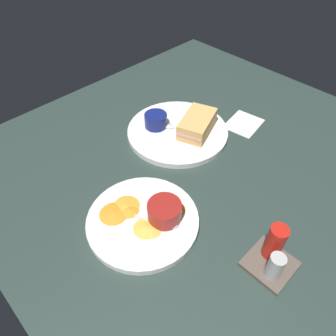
{
  "coord_description": "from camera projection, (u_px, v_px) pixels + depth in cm",
  "views": [
    {
      "loc": [
        50.11,
        35.48,
        58.57
      ],
      "look_at": [
        11.55,
        -3.62,
        3.0
      ],
      "focal_mm": 33.55,
      "sensor_mm": 36.0,
      "label": 1
    }
  ],
  "objects": [
    {
      "name": "plate_sandwich_main",
      "position": [
        178.0,
        132.0,
        0.92
      ],
      "size": [
        29.18,
        29.18,
        1.6
      ],
      "primitive_type": "cylinder",
      "color": "white",
      "rests_on": "ground_plane"
    },
    {
      "name": "plantain_chip_scatter",
      "position": [
        136.0,
        215.0,
        0.69
      ],
      "size": [
        18.14,
        16.38,
        0.6
      ],
      "color": "orange",
      "rests_on": "plate_chips_companion"
    },
    {
      "name": "spoon_by_dark_ramekin",
      "position": [
        174.0,
        127.0,
        0.91
      ],
      "size": [
        6.78,
        8.99,
        0.8
      ],
      "color": "silver",
      "rests_on": "plate_sandwich_main"
    },
    {
      "name": "paper_napkin_folded",
      "position": [
        244.0,
        123.0,
        0.96
      ],
      "size": [
        12.25,
        10.58,
        0.4
      ],
      "primitive_type": "cube",
      "rotation": [
        0.0,
        0.0,
        0.15
      ],
      "color": "white",
      "rests_on": "ground_plane"
    },
    {
      "name": "ramekin_dark_sauce",
      "position": [
        156.0,
        120.0,
        0.91
      ],
      "size": [
        6.56,
        6.56,
        3.98
      ],
      "color": "navy",
      "rests_on": "plate_sandwich_main"
    },
    {
      "name": "spoon_by_gravy_ramekin",
      "position": [
        165.0,
        223.0,
        0.68
      ],
      "size": [
        6.14,
        9.32,
        0.8
      ],
      "color": "silver",
      "rests_on": "plate_chips_companion"
    },
    {
      "name": "sandwich_half_near",
      "position": [
        197.0,
        124.0,
        0.89
      ],
      "size": [
        14.89,
        11.78,
        4.8
      ],
      "color": "tan",
      "rests_on": "plate_sandwich_main"
    },
    {
      "name": "ramekin_light_gravy",
      "position": [
        165.0,
        211.0,
        0.68
      ],
      "size": [
        7.53,
        7.53,
        4.22
      ],
      "color": "maroon",
      "rests_on": "plate_chips_companion"
    },
    {
      "name": "ground_plane",
      "position": [
        208.0,
        165.0,
        0.85
      ],
      "size": [
        110.0,
        110.0,
        3.0
      ],
      "primitive_type": "cube",
      "color": "#283833"
    },
    {
      "name": "condiment_caddy",
      "position": [
        273.0,
        255.0,
        0.61
      ],
      "size": [
        9.0,
        9.0,
        9.5
      ],
      "color": "brown",
      "rests_on": "ground_plane"
    },
    {
      "name": "plate_chips_companion",
      "position": [
        143.0,
        221.0,
        0.7
      ],
      "size": [
        24.9,
        24.9,
        1.6
      ],
      "primitive_type": "cylinder",
      "color": "white",
      "rests_on": "ground_plane"
    }
  ]
}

